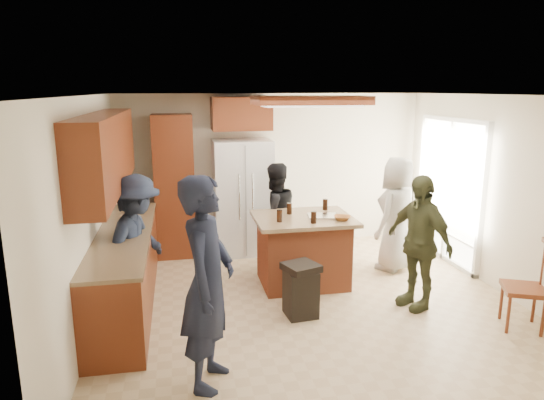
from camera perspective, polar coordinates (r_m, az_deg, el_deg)
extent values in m
plane|color=tan|center=(6.08, 4.64, -12.08)|extent=(5.00, 5.00, 0.00)
plane|color=white|center=(5.51, 5.12, 12.19)|extent=(5.00, 5.00, 0.00)
plane|color=beige|center=(8.06, 0.03, 3.52)|extent=(5.00, 0.00, 5.00)
plane|color=beige|center=(3.45, 16.39, -10.08)|extent=(5.00, 0.00, 5.00)
plane|color=beige|center=(5.55, -20.84, -1.66)|extent=(0.00, 5.00, 5.00)
plane|color=beige|center=(6.78, 25.65, 0.44)|extent=(0.00, 5.00, 5.00)
cube|color=white|center=(7.78, 20.20, 0.89)|extent=(0.02, 1.60, 2.10)
cube|color=white|center=(7.77, 20.07, 0.88)|extent=(0.08, 1.72, 2.10)
cube|color=maroon|center=(5.71, 4.54, 11.62)|extent=(1.30, 0.70, 0.10)
cube|color=white|center=(5.71, 4.53, 11.02)|extent=(1.10, 0.50, 0.02)
cube|color=olive|center=(8.92, 28.08, -5.70)|extent=(3.00, 3.00, 0.10)
imported|color=black|center=(4.25, -7.59, -9.68)|extent=(0.70, 0.81, 1.88)
imported|color=black|center=(7.05, 0.29, -1.84)|extent=(0.86, 0.69, 1.54)
imported|color=#989790|center=(7.15, 14.47, -1.62)|extent=(0.95, 0.90, 1.64)
imported|color=#3D4125|center=(5.98, 16.85, -4.76)|extent=(0.77, 1.05, 1.61)
imported|color=#171E2F|center=(5.85, -15.57, -5.01)|extent=(0.84, 1.16, 1.63)
cube|color=maroon|center=(6.12, -16.82, -7.98)|extent=(0.60, 3.00, 0.88)
cube|color=#846B4C|center=(5.98, -17.11, -3.85)|extent=(0.64, 3.00, 0.04)
cube|color=maroon|center=(5.80, -18.98, 5.38)|extent=(0.35, 3.00, 0.85)
cube|color=maroon|center=(7.64, -11.39, 1.61)|extent=(0.60, 0.60, 2.20)
cube|color=maroon|center=(7.57, -3.68, 10.13)|extent=(0.90, 0.60, 0.50)
cube|color=white|center=(7.67, -3.46, 0.35)|extent=(0.90, 0.72, 1.80)
cube|color=gray|center=(7.31, -3.08, -0.26)|extent=(0.01, 0.01, 1.71)
cylinder|color=silver|center=(7.26, -3.85, 0.35)|extent=(0.02, 0.02, 0.70)
cylinder|color=silver|center=(7.28, -2.29, 0.42)|extent=(0.02, 0.02, 0.70)
cube|color=#A74B2B|center=(6.52, 3.64, -6.14)|extent=(1.10, 0.85, 0.88)
cube|color=#7E6548|center=(6.38, 3.70, -2.19)|extent=(1.28, 1.03, 0.05)
cube|color=silver|center=(6.39, 5.99, -1.88)|extent=(0.43, 0.35, 0.02)
imported|color=brown|center=(6.27, 8.27, -2.10)|extent=(0.28, 0.28, 0.05)
cylinder|color=black|center=(6.10, 0.89, -1.90)|extent=(0.07, 0.07, 0.15)
cylinder|color=black|center=(6.48, 2.06, -1.02)|extent=(0.07, 0.07, 0.15)
cylinder|color=black|center=(6.75, 6.28, -0.53)|extent=(0.07, 0.07, 0.15)
cylinder|color=black|center=(6.06, 4.92, -2.05)|extent=(0.07, 0.07, 0.15)
cube|color=black|center=(5.68, 3.41, -10.87)|extent=(0.37, 0.37, 0.55)
cube|color=black|center=(5.56, 3.45, -7.90)|extent=(0.46, 0.46, 0.08)
cube|color=maroon|center=(5.99, 27.52, -9.29)|extent=(0.55, 0.55, 0.05)
cylinder|color=maroon|center=(5.89, 26.06, -11.97)|extent=(0.05, 0.05, 0.44)
cylinder|color=maroon|center=(5.97, 29.30, -11.95)|extent=(0.05, 0.05, 0.44)
cylinder|color=maroon|center=(6.19, 25.37, -10.67)|extent=(0.05, 0.05, 0.44)
cylinder|color=maroon|center=(6.27, 28.45, -10.69)|extent=(0.05, 0.05, 0.44)
cylinder|color=maroon|center=(6.06, 29.26, -6.51)|extent=(0.03, 0.03, 0.50)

